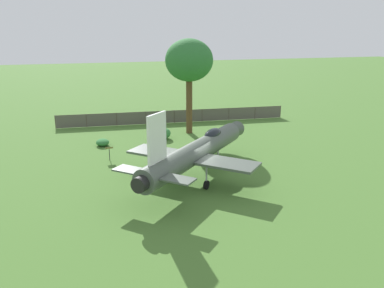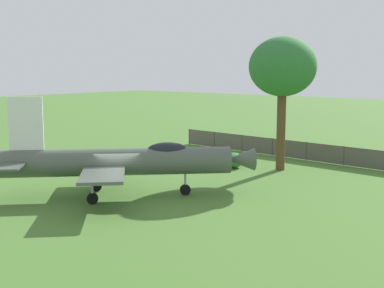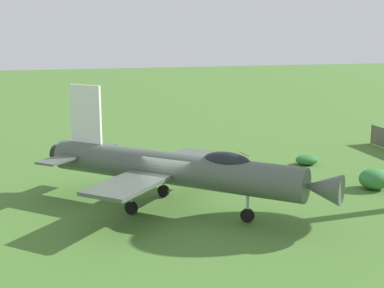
# 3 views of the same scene
# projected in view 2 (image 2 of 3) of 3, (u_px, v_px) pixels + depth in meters

# --- Properties ---
(ground_plane) EXTENTS (200.00, 200.00, 0.00)m
(ground_plane) POSITION_uv_depth(u_px,v_px,m) (118.00, 197.00, 28.29)
(ground_plane) COLOR #47722D
(display_jet) EXTENTS (11.90, 11.62, 5.54)m
(display_jet) POSITION_uv_depth(u_px,v_px,m) (123.00, 161.00, 28.03)
(display_jet) COLOR #4C564C
(display_jet) RESTS_ON ground_plane
(shade_tree) EXTENTS (4.64, 4.58, 9.17)m
(shade_tree) POSITION_uv_depth(u_px,v_px,m) (283.00, 68.00, 34.79)
(shade_tree) COLOR brown
(shade_tree) RESTS_ON ground_plane
(perimeter_fence) EXTENTS (1.72, 25.11, 1.43)m
(perimeter_fence) POSITION_uv_depth(u_px,v_px,m) (306.00, 150.00, 39.48)
(perimeter_fence) COLOR #4C4238
(perimeter_fence) RESTS_ON ground_plane
(shrub_near_fence) EXTENTS (1.43, 1.15, 0.61)m
(shrub_near_fence) POSITION_uv_depth(u_px,v_px,m) (167.00, 156.00, 39.54)
(shrub_near_fence) COLOR #2D7033
(shrub_near_fence) RESTS_ON ground_plane
(shrub_by_tree) EXTENTS (1.62, 1.50, 1.08)m
(shrub_by_tree) POSITION_uv_depth(u_px,v_px,m) (233.00, 160.00, 36.54)
(shrub_by_tree) COLOR #387F3D
(shrub_by_tree) RESTS_ON ground_plane
(info_plaque) EXTENTS (0.45, 0.63, 1.14)m
(info_plaque) POSITION_uv_depth(u_px,v_px,m) (128.00, 157.00, 36.01)
(info_plaque) COLOR #333333
(info_plaque) RESTS_ON ground_plane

